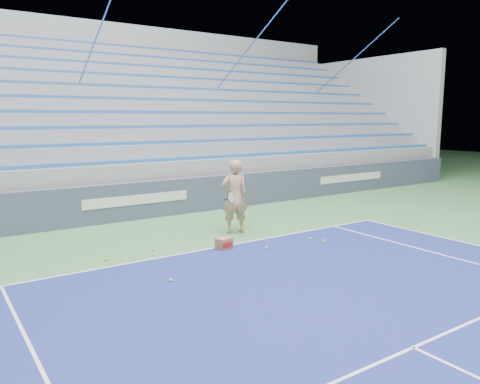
% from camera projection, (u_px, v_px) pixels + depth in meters
% --- Properties ---
extents(sponsor_barrier, '(30.00, 0.32, 1.10)m').
position_uv_depth(sponsor_barrier, '(136.00, 201.00, 13.73)').
color(sponsor_barrier, '#404961').
rests_on(sponsor_barrier, ground).
extents(bleachers, '(31.00, 9.15, 7.30)m').
position_uv_depth(bleachers, '(78.00, 133.00, 18.11)').
color(bleachers, '#9899A0').
rests_on(bleachers, ground).
extents(tennis_player, '(1.00, 0.94, 1.91)m').
position_uv_depth(tennis_player, '(234.00, 196.00, 12.03)').
color(tennis_player, tan).
rests_on(tennis_player, ground).
extents(ball_box, '(0.40, 0.34, 0.26)m').
position_uv_depth(ball_box, '(224.00, 244.00, 10.63)').
color(ball_box, '#946847').
rests_on(ball_box, ground).
extents(tennis_ball_0, '(0.07, 0.07, 0.07)m').
position_uv_depth(tennis_ball_0, '(310.00, 239.00, 11.43)').
color(tennis_ball_0, '#A9DB2C').
rests_on(tennis_ball_0, ground).
extents(tennis_ball_1, '(0.07, 0.07, 0.07)m').
position_uv_depth(tennis_ball_1, '(153.00, 249.00, 10.51)').
color(tennis_ball_1, '#A9DB2C').
rests_on(tennis_ball_1, ground).
extents(tennis_ball_2, '(0.07, 0.07, 0.07)m').
position_uv_depth(tennis_ball_2, '(267.00, 248.00, 10.63)').
color(tennis_ball_2, '#A9DB2C').
rests_on(tennis_ball_2, ground).
extents(tennis_ball_3, '(0.07, 0.07, 0.07)m').
position_uv_depth(tennis_ball_3, '(323.00, 241.00, 11.24)').
color(tennis_ball_3, '#A9DB2C').
rests_on(tennis_ball_3, ground).
extents(tennis_ball_4, '(0.07, 0.07, 0.07)m').
position_uv_depth(tennis_ball_4, '(106.00, 259.00, 9.77)').
color(tennis_ball_4, '#A9DB2C').
rests_on(tennis_ball_4, ground).
extents(tennis_ball_5, '(0.07, 0.07, 0.07)m').
position_uv_depth(tennis_ball_5, '(171.00, 280.00, 8.52)').
color(tennis_ball_5, '#A9DB2C').
rests_on(tennis_ball_5, ground).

